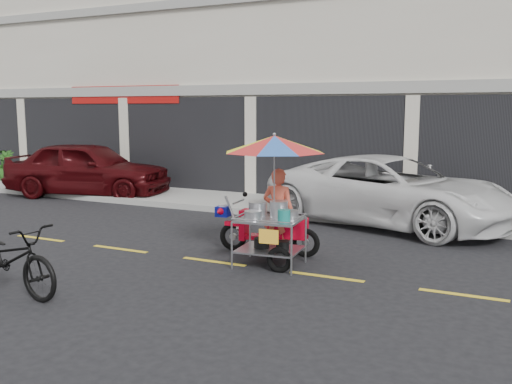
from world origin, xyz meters
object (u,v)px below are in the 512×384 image
at_px(white_pickup, 391,191).
at_px(food_vendor_rig, 274,181).
at_px(near_bicycle, 10,259).
at_px(maroon_sedan, 88,169).

bearing_deg(white_pickup, food_vendor_rig, -179.67).
distance_m(near_bicycle, food_vendor_rig, 4.21).
relative_size(white_pickup, food_vendor_rig, 2.41).
height_order(maroon_sedan, food_vendor_rig, food_vendor_rig).
height_order(maroon_sedan, near_bicycle, maroon_sedan).
xyz_separation_m(white_pickup, near_bicycle, (-3.69, -7.09, -0.26)).
bearing_deg(white_pickup, maroon_sedan, 104.02).
distance_m(white_pickup, near_bicycle, 8.00).
bearing_deg(food_vendor_rig, white_pickup, 68.97).
bearing_deg(maroon_sedan, near_bicycle, -157.51).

